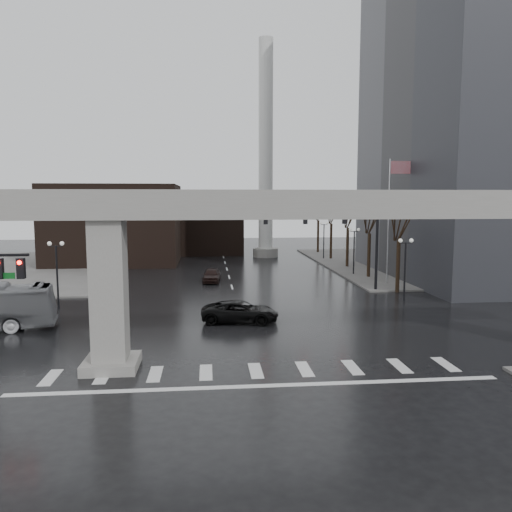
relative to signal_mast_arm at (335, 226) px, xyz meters
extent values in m
plane|color=black|center=(-8.99, -18.80, -5.83)|extent=(160.00, 160.00, 0.00)
cube|color=slate|center=(17.01, 17.20, -5.75)|extent=(28.00, 36.00, 0.15)
cube|color=slate|center=(-34.99, 17.20, -5.75)|extent=(28.00, 36.00, 0.15)
cube|color=gray|center=(-8.99, -18.80, 2.17)|extent=(48.00, 2.20, 1.40)
cube|color=gray|center=(-15.99, -18.80, -2.18)|extent=(1.60, 1.60, 7.30)
cube|color=gray|center=(-15.99, -18.80, -5.58)|extent=(2.60, 2.60, 0.50)
cube|color=#5C5B60|center=(19.01, 7.20, 15.17)|extent=(22.00, 26.00, 42.00)
cube|color=black|center=(-22.99, 23.20, -0.83)|extent=(16.00, 14.00, 10.00)
cube|color=black|center=(-10.99, 33.20, -1.83)|extent=(10.00, 10.00, 8.00)
cylinder|color=silver|center=(-2.99, 27.20, 9.17)|extent=(2.00, 2.00, 30.00)
cylinder|color=gray|center=(-2.99, 27.20, -5.23)|extent=(3.60, 3.60, 1.20)
cylinder|color=black|center=(3.81, 0.00, -1.83)|extent=(0.24, 0.24, 8.00)
cylinder|color=black|center=(-2.19, 0.00, 1.37)|extent=(12.00, 0.18, 0.18)
cube|color=black|center=(0.81, 0.00, 0.72)|extent=(0.35, 0.30, 1.00)
cube|color=black|center=(-2.69, 0.00, 0.72)|extent=(0.35, 0.30, 1.00)
cube|color=black|center=(-6.19, 0.00, 0.72)|extent=(0.35, 0.30, 1.00)
sphere|color=#FF0C05|center=(0.81, -0.18, 1.02)|extent=(0.20, 0.20, 0.20)
cube|color=#0B5219|center=(2.31, 0.00, 1.17)|extent=(1.80, 0.05, 0.35)
cube|color=#0B5219|center=(-4.19, 0.00, 1.17)|extent=(1.80, 0.05, 0.35)
cylinder|color=black|center=(-20.79, -18.30, -0.23)|extent=(2.00, 0.14, 0.14)
cube|color=black|center=(-20.19, -18.30, -0.88)|extent=(0.35, 0.30, 1.00)
cylinder|color=silver|center=(6.01, 3.20, 0.17)|extent=(0.12, 0.12, 12.00)
cube|color=red|center=(7.01, 3.20, 5.37)|extent=(2.00, 0.03, 1.20)
cylinder|color=black|center=(4.51, -4.80, -3.43)|extent=(0.14, 0.14, 4.80)
cube|color=black|center=(4.51, -4.80, -1.08)|extent=(0.90, 0.06, 0.06)
sphere|color=silver|center=(4.06, -4.80, -0.88)|extent=(0.32, 0.32, 0.32)
sphere|color=silver|center=(4.96, -4.80, -0.88)|extent=(0.32, 0.32, 0.32)
cylinder|color=black|center=(4.51, 9.20, -3.43)|extent=(0.14, 0.14, 4.80)
cube|color=black|center=(4.51, 9.20, -1.08)|extent=(0.90, 0.06, 0.06)
sphere|color=silver|center=(4.06, 9.20, -0.88)|extent=(0.32, 0.32, 0.32)
sphere|color=silver|center=(4.96, 9.20, -0.88)|extent=(0.32, 0.32, 0.32)
cylinder|color=black|center=(4.51, 23.20, -3.43)|extent=(0.14, 0.14, 4.80)
cube|color=black|center=(4.51, 23.20, -1.08)|extent=(0.90, 0.06, 0.06)
sphere|color=silver|center=(4.06, 23.20, -0.88)|extent=(0.32, 0.32, 0.32)
sphere|color=silver|center=(4.96, 23.20, -0.88)|extent=(0.32, 0.32, 0.32)
cylinder|color=black|center=(-22.49, -4.80, -3.43)|extent=(0.14, 0.14, 4.80)
cube|color=black|center=(-22.49, -4.80, -1.08)|extent=(0.90, 0.06, 0.06)
sphere|color=silver|center=(-22.94, -4.80, -0.88)|extent=(0.32, 0.32, 0.32)
sphere|color=silver|center=(-22.04, -4.80, -0.88)|extent=(0.32, 0.32, 0.32)
cylinder|color=black|center=(-22.49, 9.20, -3.43)|extent=(0.14, 0.14, 4.80)
cube|color=black|center=(-22.49, 9.20, -1.08)|extent=(0.90, 0.06, 0.06)
sphere|color=silver|center=(-22.94, 9.20, -0.88)|extent=(0.32, 0.32, 0.32)
sphere|color=silver|center=(-22.04, 9.20, -0.88)|extent=(0.32, 0.32, 0.32)
cylinder|color=black|center=(-22.49, 23.20, -3.43)|extent=(0.14, 0.14, 4.80)
cube|color=black|center=(-22.49, 23.20, -1.08)|extent=(0.90, 0.06, 0.06)
sphere|color=silver|center=(-22.94, 23.20, -0.88)|extent=(0.32, 0.32, 0.32)
sphere|color=silver|center=(-22.04, 23.20, -0.88)|extent=(0.32, 0.32, 0.32)
cylinder|color=black|center=(5.51, -0.80, -3.55)|extent=(0.34, 0.34, 4.55)
cylinder|color=black|center=(5.51, -0.80, 0.18)|extent=(0.12, 1.52, 2.98)
cylinder|color=black|center=(6.01, -0.55, -0.05)|extent=(0.83, 1.14, 2.51)
cylinder|color=black|center=(5.51, 7.20, -3.50)|extent=(0.34, 0.34, 4.66)
cylinder|color=black|center=(5.51, 7.20, 0.32)|extent=(0.12, 1.55, 3.05)
cylinder|color=black|center=(6.01, 7.45, 0.08)|extent=(0.85, 1.16, 2.57)
cylinder|color=black|center=(5.51, 15.20, -3.45)|extent=(0.34, 0.34, 4.76)
cylinder|color=black|center=(5.51, 15.20, 0.46)|extent=(0.12, 1.59, 3.11)
cylinder|color=black|center=(6.01, 15.45, 0.22)|extent=(0.86, 1.18, 2.62)
cylinder|color=black|center=(5.51, 23.20, -3.40)|extent=(0.34, 0.34, 4.87)
cylinder|color=black|center=(5.51, 23.20, 0.60)|extent=(0.12, 1.62, 3.18)
cylinder|color=black|center=(6.01, 23.45, 0.35)|extent=(0.88, 1.20, 2.68)
cylinder|color=black|center=(5.51, 31.20, -3.34)|extent=(0.34, 0.34, 4.97)
cylinder|color=black|center=(5.51, 31.20, 0.74)|extent=(0.12, 1.65, 3.25)
cylinder|color=black|center=(6.01, 31.45, 0.48)|extent=(0.89, 1.23, 2.74)
imported|color=black|center=(-9.11, -10.22, -5.11)|extent=(5.46, 3.16, 1.43)
imported|color=black|center=(-10.86, 6.22, -5.14)|extent=(1.96, 4.17, 1.38)
camera|label=1|loc=(-11.26, -43.01, 2.47)|focal=35.00mm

